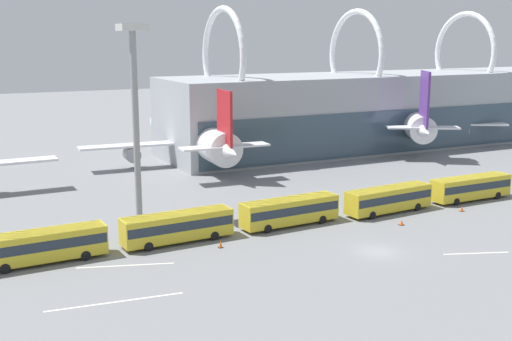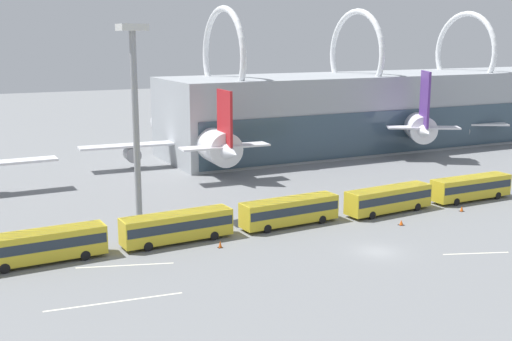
{
  "view_description": "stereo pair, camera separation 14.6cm",
  "coord_description": "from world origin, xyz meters",
  "views": [
    {
      "loc": [
        -39.78,
        -51.36,
        21.94
      ],
      "look_at": [
        -1.42,
        25.65,
        4.0
      ],
      "focal_mm": 45.0,
      "sensor_mm": 36.0,
      "label": 1
    },
    {
      "loc": [
        -39.65,
        -51.42,
        21.94
      ],
      "look_at": [
        -1.42,
        25.65,
        4.0
      ],
      "focal_mm": 45.0,
      "sensor_mm": 36.0,
      "label": 2
    }
  ],
  "objects": [
    {
      "name": "shuttle_bus_2",
      "position": [
        -3.55,
        12.41,
        1.91
      ],
      "size": [
        12.44,
        3.46,
        3.25
      ],
      "rotation": [
        0.0,
        0.0,
        0.05
      ],
      "color": "gold",
      "rests_on": "ground_plane"
    },
    {
      "name": "lane_stripe_0",
      "position": [
        -24.69,
        7.66,
        0.0
      ],
      "size": [
        9.07,
        3.12,
        0.01
      ],
      "primitive_type": "cube",
      "rotation": [
        0.0,
        0.0,
        -0.31
      ],
      "color": "silver",
      "rests_on": "ground_plane"
    },
    {
      "name": "shuttle_bus_1",
      "position": [
        -17.62,
        12.27,
        1.91
      ],
      "size": [
        12.42,
        3.39,
        3.25
      ],
      "rotation": [
        0.0,
        0.0,
        0.05
      ],
      "color": "gold",
      "rests_on": "ground_plane"
    },
    {
      "name": "floodlight_mast",
      "position": [
        -18.62,
        23.52,
        15.61
      ],
      "size": [
        3.2,
        3.2,
        23.45
      ],
      "color": "gray",
      "rests_on": "ground_plane"
    },
    {
      "name": "traffic_cone_1",
      "position": [
        -14.17,
        8.5,
        0.4
      ],
      "size": [
        0.5,
        0.5,
        0.81
      ],
      "color": "black",
      "rests_on": "ground_plane"
    },
    {
      "name": "lane_stripe_2",
      "position": [
        8.82,
        -4.96,
        0.0
      ],
      "size": [
        6.7,
        2.7,
        0.01
      ],
      "primitive_type": "cube",
      "rotation": [
        0.0,
        0.0,
        -0.36
      ],
      "color": "silver",
      "rests_on": "ground_plane"
    },
    {
      "name": "lane_stripe_1",
      "position": [
        -27.8,
        -0.65,
        0.0
      ],
      "size": [
        11.58,
        1.54,
        0.01
      ],
      "primitive_type": "cube",
      "rotation": [
        0.0,
        0.0,
        -0.11
      ],
      "color": "silver",
      "rests_on": "ground_plane"
    },
    {
      "name": "traffic_cone_0",
      "position": [
        19.37,
        8.05,
        0.33
      ],
      "size": [
        0.58,
        0.58,
        0.68
      ],
      "color": "black",
      "rests_on": "ground_plane"
    },
    {
      "name": "shuttle_bus_0",
      "position": [
        -31.7,
        12.03,
        1.91
      ],
      "size": [
        12.41,
        3.33,
        3.25
      ],
      "rotation": [
        0.0,
        0.0,
        0.04
      ],
      "color": "gold",
      "rests_on": "ground_plane"
    },
    {
      "name": "airliner_at_gate_far",
      "position": [
        0.17,
        54.04,
        4.91
      ],
      "size": [
        39.8,
        44.04,
        14.12
      ],
      "rotation": [
        0.0,
        0.0,
        1.51
      ],
      "color": "white",
      "rests_on": "ground_plane"
    },
    {
      "name": "ground_plane",
      "position": [
        0.0,
        0.0,
        0.0
      ],
      "size": [
        440.0,
        440.0,
        0.0
      ],
      "primitive_type": "plane",
      "color": "slate"
    },
    {
      "name": "traffic_cone_2",
      "position": [
        8.44,
        6.59,
        0.31
      ],
      "size": [
        0.64,
        0.64,
        0.65
      ],
      "color": "black",
      "rests_on": "ground_plane"
    },
    {
      "name": "shuttle_bus_4",
      "position": [
        24.6,
        11.91,
        1.91
      ],
      "size": [
        12.34,
        2.98,
        3.25
      ],
      "rotation": [
        0.0,
        0.0,
        0.01
      ],
      "color": "gold",
      "rests_on": "ground_plane"
    },
    {
      "name": "shuttle_bus_3",
      "position": [
        10.53,
        11.79,
        1.91
      ],
      "size": [
        12.49,
        3.78,
        3.25
      ],
      "rotation": [
        0.0,
        0.0,
        0.08
      ],
      "color": "gold",
      "rests_on": "ground_plane"
    },
    {
      "name": "airliner_parked_remote",
      "position": [
        45.97,
        51.75,
        5.53
      ],
      "size": [
        36.7,
        39.75,
        16.05
      ],
      "rotation": [
        0.0,
        0.0,
        1.06
      ],
      "color": "white",
      "rests_on": "ground_plane"
    },
    {
      "name": "terminal_building",
      "position": [
        62.95,
        54.08,
        7.8
      ],
      "size": [
        134.06,
        20.83,
        27.39
      ],
      "color": "#9EA3A8",
      "rests_on": "ground_plane"
    }
  ]
}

